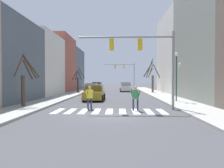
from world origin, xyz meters
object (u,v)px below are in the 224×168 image
car_parked_left_near (126,87)px  street_tree_left_mid (25,82)px  street_lamp_right_corner (176,67)px  traffic_signal_far (126,70)px  car_parked_right_far (92,89)px  car_parked_right_near (97,86)px  street_tree_right_mid (78,81)px  traffic_signal_near (144,53)px  pedestrian_waiting_at_curb (90,96)px  car_driving_toward_lane (94,93)px  pedestrian_near_right_corner (135,96)px  street_tree_right_near (152,77)px

car_parked_left_near → street_tree_left_mid: bearing=160.0°
street_lamp_right_corner → street_tree_left_mid: street_lamp_right_corner is taller
traffic_signal_far → car_parked_right_far: (-6.13, -19.58, -3.90)m
car_parked_right_far → street_tree_left_mid: 18.57m
car_parked_right_near → street_tree_right_mid: size_ratio=1.12×
traffic_signal_near → street_lamp_right_corner: 6.20m
car_parked_left_near → pedestrian_waiting_at_curb: same height
car_parked_right_near → street_tree_right_mid: street_tree_right_mid is taller
traffic_signal_far → car_parked_right_near: traffic_signal_far is taller
car_driving_toward_lane → car_parked_right_near: (-1.73, 20.64, 0.04)m
traffic_signal_near → car_parked_right_near: (-6.18, 27.74, -3.35)m
traffic_signal_far → pedestrian_near_right_corner: 39.32m
street_lamp_right_corner → pedestrian_near_right_corner: 7.43m
street_tree_right_near → street_tree_right_mid: 12.02m
car_parked_left_near → car_parked_right_far: bearing=132.8°
car_parked_right_far → pedestrian_waiting_at_curb: bearing=-173.4°
pedestrian_near_right_corner → traffic_signal_far: bearing=-82.4°
car_driving_toward_lane → car_parked_left_near: car_parked_left_near is taller
car_parked_right_near → pedestrian_near_right_corner: pedestrian_near_right_corner is taller
car_parked_right_far → street_tree_right_mid: (-2.25, 0.21, 1.20)m
pedestrian_near_right_corner → pedestrian_waiting_at_curb: bearing=-1.1°
car_parked_left_near → street_tree_left_mid: (-8.57, -23.52, 1.23)m
traffic_signal_near → street_lamp_right_corner: size_ratio=1.51×
car_parked_left_near → street_lamp_right_corner: bearing=-167.7°
pedestrian_near_right_corner → traffic_signal_near: bearing=-130.5°
street_tree_right_near → car_parked_right_far: bearing=-176.7°
traffic_signal_far → street_tree_right_mid: 21.28m
car_parked_right_far → street_tree_right_mid: 2.56m
traffic_signal_near → traffic_signal_far: 38.55m
car_parked_right_far → street_tree_left_mid: street_tree_left_mid is taller
car_parked_right_near → pedestrian_near_right_corner: bearing=-169.0°
car_driving_toward_lane → street_tree_right_mid: 12.78m
car_parked_left_near → street_tree_right_mid: street_tree_right_mid is taller
car_driving_toward_lane → street_tree_right_mid: bearing=-161.7°
car_driving_toward_lane → street_tree_right_near: street_tree_right_near is taller
traffic_signal_near → street_tree_left_mid: bearing=175.8°
street_lamp_right_corner → street_tree_right_mid: 18.72m
pedestrian_near_right_corner → pedestrian_waiting_at_curb: (-3.32, 0.57, -0.01)m
car_parked_right_far → pedestrian_near_right_corner: 20.33m
car_parked_left_near → street_tree_right_near: street_tree_right_near is taller
car_parked_right_near → street_tree_right_near: size_ratio=0.85×
street_tree_left_mid → street_tree_right_mid: size_ratio=0.96×
traffic_signal_far → car_parked_left_near: bearing=-91.9°
street_tree_right_near → car_driving_toward_lane: bearing=-122.7°
car_parked_right_near → pedestrian_near_right_corner: size_ratio=2.67×
car_parked_right_far → pedestrian_near_right_corner: bearing=-164.3°
street_lamp_right_corner → street_tree_right_near: size_ratio=0.84×
pedestrian_near_right_corner → street_tree_left_mid: bearing=-0.0°
car_driving_toward_lane → street_lamp_right_corner: bearing=75.2°
car_parked_right_far → street_tree_right_near: (9.74, 0.56, 1.84)m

